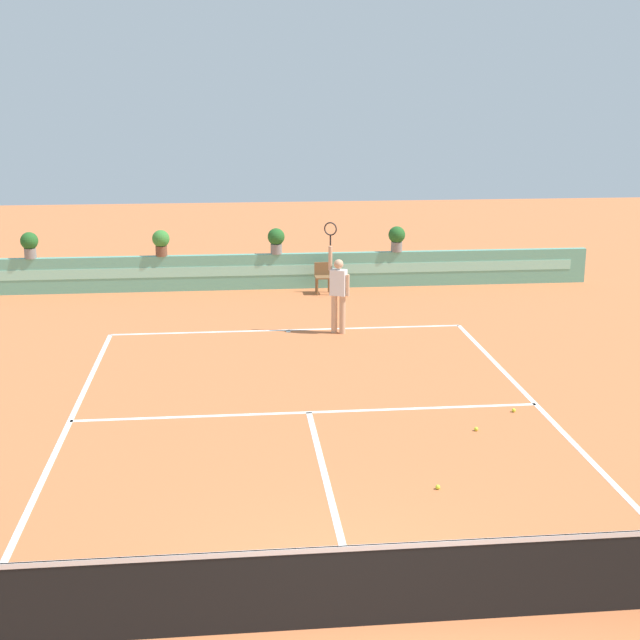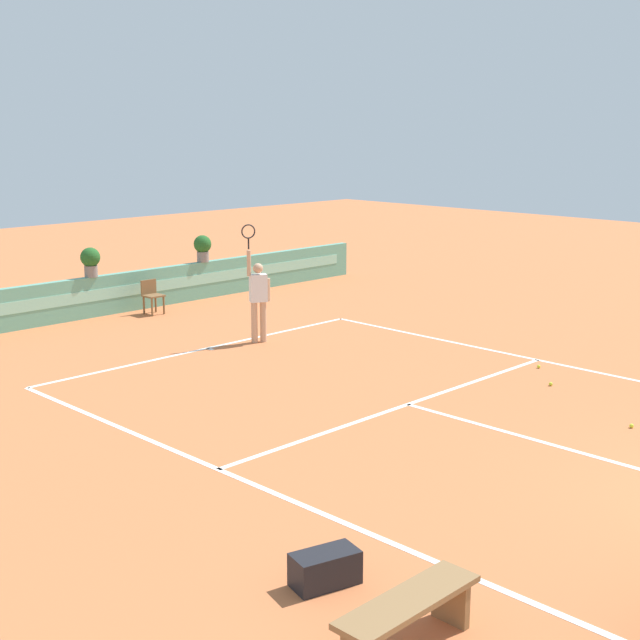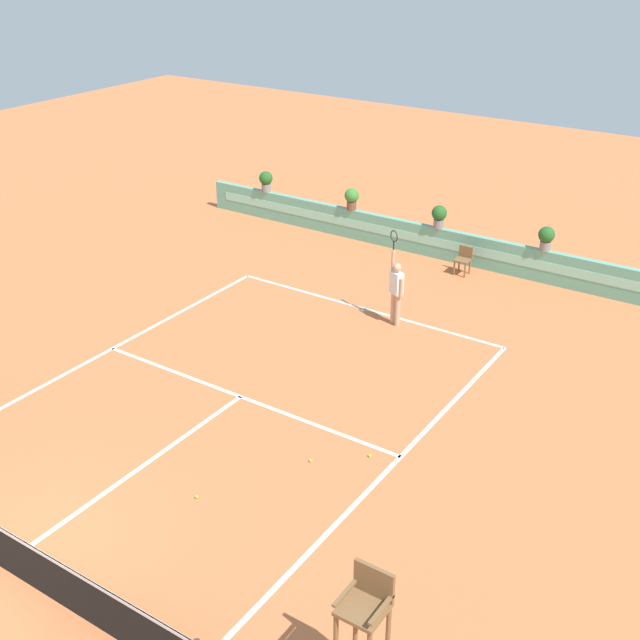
% 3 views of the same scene
% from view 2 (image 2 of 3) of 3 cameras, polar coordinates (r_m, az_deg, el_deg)
% --- Properties ---
extents(ground_plane, '(60.00, 60.00, 0.00)m').
position_cam_2_polar(ground_plane, '(15.04, 6.82, -5.72)').
color(ground_plane, '#C66B3D').
extents(court_lines, '(8.32, 11.94, 0.01)m').
position_cam_2_polar(court_lines, '(15.47, 4.72, -5.14)').
color(court_lines, white).
rests_on(court_lines, ground).
extents(back_wall_barrier, '(18.00, 0.21, 1.00)m').
position_cam_2_polar(back_wall_barrier, '(22.62, -14.30, 1.45)').
color(back_wall_barrier, '#60A88E').
rests_on(back_wall_barrier, ground).
extents(ball_kid_chair, '(0.44, 0.44, 0.85)m').
position_cam_2_polar(ball_kid_chair, '(22.66, -10.70, 1.58)').
color(ball_kid_chair, brown).
rests_on(ball_kid_chair, ground).
extents(bench_courtside, '(1.60, 0.44, 0.51)m').
position_cam_2_polar(bench_courtside, '(8.47, 5.66, -18.05)').
color(bench_courtside, olive).
rests_on(bench_courtside, ground).
extents(gear_bag, '(0.77, 0.53, 0.36)m').
position_cam_2_polar(gear_bag, '(9.54, 0.33, -15.59)').
color(gear_bag, black).
rests_on(gear_bag, ground).
extents(tennis_player, '(0.57, 0.36, 2.58)m').
position_cam_2_polar(tennis_player, '(19.29, -3.98, 1.62)').
color(tennis_player, tan).
rests_on(tennis_player, ground).
extents(tennis_ball_near_baseline, '(0.07, 0.07, 0.07)m').
position_cam_2_polar(tennis_ball_near_baseline, '(17.92, 13.81, -2.90)').
color(tennis_ball_near_baseline, '#CCE033').
rests_on(tennis_ball_near_baseline, ground).
extents(tennis_ball_mid_court, '(0.07, 0.07, 0.07)m').
position_cam_2_polar(tennis_ball_mid_court, '(16.79, 14.53, -3.98)').
color(tennis_ball_mid_court, '#CCE033').
rests_on(tennis_ball_mid_court, ground).
extents(tennis_ball_by_sideline, '(0.07, 0.07, 0.07)m').
position_cam_2_polar(tennis_ball_by_sideline, '(14.89, 19.29, -6.40)').
color(tennis_ball_by_sideline, '#CCE033').
rests_on(tennis_ball_by_sideline, ground).
extents(potted_plant_right, '(0.48, 0.48, 0.72)m').
position_cam_2_polar(potted_plant_right, '(24.37, -7.51, 4.67)').
color(potted_plant_right, gray).
rests_on(potted_plant_right, back_wall_barrier).
extents(potted_plant_centre, '(0.48, 0.48, 0.72)m').
position_cam_2_polar(potted_plant_centre, '(22.46, -14.46, 3.73)').
color(potted_plant_centre, gray).
rests_on(potted_plant_centre, back_wall_barrier).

